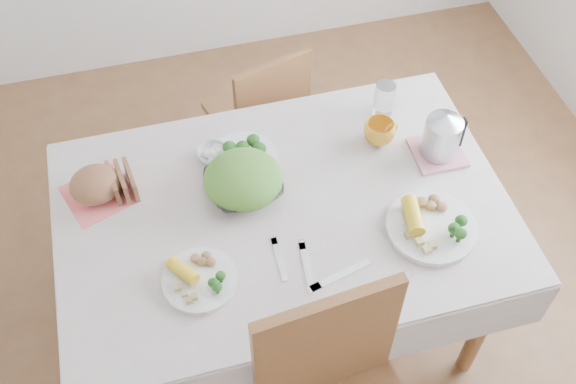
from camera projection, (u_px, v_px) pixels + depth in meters
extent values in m
plane|color=brown|center=(285.00, 318.00, 2.84)|extent=(3.60, 3.60, 0.00)
cube|color=brown|center=(284.00, 270.00, 2.55)|extent=(1.40, 0.90, 0.75)
cube|color=beige|center=(284.00, 210.00, 2.25)|extent=(1.50, 1.00, 0.01)
cube|color=brown|center=(255.00, 103.00, 2.98)|extent=(0.45, 0.45, 0.81)
imported|color=white|center=(244.00, 186.00, 2.26)|extent=(0.29, 0.29, 0.06)
cylinder|color=white|center=(200.00, 280.00, 2.06)|extent=(0.29, 0.29, 0.02)
cylinder|color=white|center=(431.00, 228.00, 2.18)|extent=(0.40, 0.40, 0.02)
cylinder|color=beige|center=(243.00, 159.00, 2.37)|extent=(0.28, 0.28, 0.02)
cube|color=#FE6C69|center=(99.00, 194.00, 2.28)|extent=(0.27, 0.27, 0.00)
ellipsoid|color=brown|center=(95.00, 184.00, 2.23)|extent=(0.21, 0.21, 0.10)
imported|color=white|center=(213.00, 154.00, 2.37)|extent=(0.13, 0.13, 0.04)
imported|color=gold|center=(379.00, 132.00, 2.40)|extent=(0.15, 0.15, 0.09)
cylinder|color=white|center=(384.00, 100.00, 2.47)|extent=(0.09, 0.09, 0.14)
cube|color=#CA7B88|center=(437.00, 152.00, 2.39)|extent=(0.18, 0.18, 0.01)
cylinder|color=#B2B5BA|center=(443.00, 130.00, 2.30)|extent=(0.16, 0.16, 0.18)
cube|color=silver|center=(279.00, 259.00, 2.12)|extent=(0.02, 0.17, 0.00)
cube|color=silver|center=(307.00, 266.00, 2.10)|extent=(0.04, 0.18, 0.00)
cube|color=silver|center=(340.00, 275.00, 2.08)|extent=(0.21, 0.07, 0.00)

